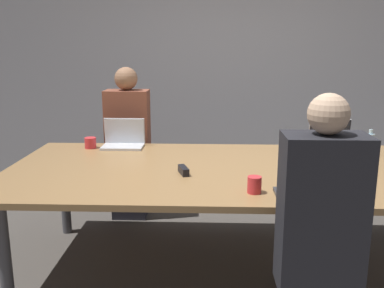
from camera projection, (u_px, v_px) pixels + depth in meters
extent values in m
plane|color=#4C4742|center=(232.00, 267.00, 3.21)|extent=(24.00, 24.00, 0.00)
cube|color=#ADADB2|center=(224.00, 65.00, 5.11)|extent=(12.00, 0.06, 2.80)
cube|color=#9E7547|center=(234.00, 171.00, 3.04)|extent=(3.23, 1.50, 0.04)
cylinder|color=#4C4C51|center=(4.00, 255.00, 2.63)|extent=(0.08, 0.08, 0.74)
cylinder|color=#4C4C51|center=(65.00, 193.00, 3.74)|extent=(0.08, 0.08, 0.74)
cube|color=silver|center=(123.00, 147.00, 3.63)|extent=(0.34, 0.22, 0.02)
cube|color=silver|center=(125.00, 131.00, 3.71)|extent=(0.35, 0.03, 0.22)
cube|color=silver|center=(124.00, 131.00, 3.70)|extent=(0.34, 0.03, 0.22)
cube|color=#2D2D38|center=(130.00, 194.00, 4.14)|extent=(0.32, 0.24, 0.45)
cube|color=brown|center=(128.00, 132.00, 4.00)|extent=(0.40, 0.24, 0.78)
sphere|color=#9E7051|center=(126.00, 79.00, 3.89)|extent=(0.21, 0.21, 0.21)
cylinder|color=red|center=(90.00, 143.00, 3.62)|extent=(0.10, 0.10, 0.09)
cube|color=silver|center=(331.00, 149.00, 3.54)|extent=(0.33, 0.23, 0.02)
cube|color=silver|center=(329.00, 132.00, 3.62)|extent=(0.34, 0.05, 0.23)
cube|color=black|center=(329.00, 133.00, 3.61)|extent=(0.33, 0.05, 0.23)
cylinder|color=#ADD1E0|center=(370.00, 144.00, 3.39)|extent=(0.06, 0.06, 0.17)
cylinder|color=#ADD1E0|center=(371.00, 132.00, 3.36)|extent=(0.03, 0.03, 0.04)
cube|color=#333338|center=(303.00, 194.00, 2.47)|extent=(0.31, 0.21, 0.02)
cube|color=#333338|center=(307.00, 180.00, 2.36)|extent=(0.32, 0.07, 0.21)
cube|color=black|center=(307.00, 180.00, 2.37)|extent=(0.31, 0.07, 0.21)
cube|color=#232328|center=(321.00, 213.00, 2.06)|extent=(0.40, 0.24, 0.78)
sphere|color=beige|center=(329.00, 114.00, 1.95)|extent=(0.19, 0.19, 0.19)
cylinder|color=red|center=(254.00, 185.00, 2.52)|extent=(0.08, 0.08, 0.10)
cube|color=black|center=(184.00, 170.00, 2.89)|extent=(0.09, 0.16, 0.05)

